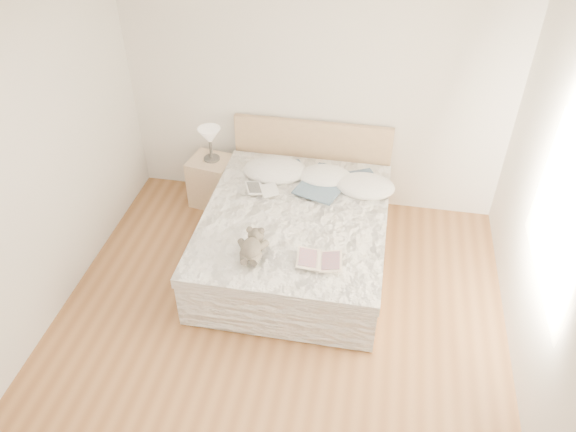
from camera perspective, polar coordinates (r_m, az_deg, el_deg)
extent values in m
cube|color=brown|center=(4.94, -1.66, -13.27)|extent=(4.00, 4.50, 0.00)
cube|color=white|center=(3.28, -2.55, 17.41)|extent=(4.00, 4.50, 0.00)
cube|color=silver|center=(5.85, 2.74, 12.83)|extent=(4.00, 0.02, 2.70)
cube|color=silver|center=(4.75, -26.34, 1.83)|extent=(0.02, 4.50, 2.70)
cube|color=silver|center=(4.12, 26.41, -4.23)|extent=(0.02, 4.50, 2.70)
cube|color=white|center=(4.28, 25.91, -0.54)|extent=(0.02, 1.30, 1.10)
cube|color=tan|center=(5.64, 0.73, -3.58)|extent=(1.68, 2.08, 0.20)
cube|color=white|center=(5.48, 0.75, -1.64)|extent=(1.60, 2.00, 0.30)
cube|color=white|center=(5.32, 0.67, -0.41)|extent=(1.72, 2.05, 0.10)
cube|color=tan|center=(6.21, 2.43, 5.51)|extent=(1.70, 0.06, 1.00)
cube|color=tan|center=(6.34, -7.68, 3.53)|extent=(0.51, 0.47, 0.56)
cylinder|color=#44403C|center=(6.19, -7.75, 5.82)|extent=(0.17, 0.17, 0.02)
cylinder|color=#423E38|center=(6.13, -7.85, 6.84)|extent=(0.03, 0.03, 0.24)
cone|color=beige|center=(6.05, -7.98, 8.06)|extent=(0.25, 0.25, 0.17)
ellipsoid|color=white|center=(5.82, -1.34, 4.68)|extent=(0.70, 0.52, 0.20)
ellipsoid|color=white|center=(5.74, 3.81, 4.07)|extent=(0.57, 0.42, 0.16)
ellipsoid|color=white|center=(5.64, 7.86, 3.04)|extent=(0.59, 0.42, 0.18)
cube|color=white|center=(5.56, -2.66, 2.69)|extent=(0.39, 0.34, 0.02)
cube|color=beige|center=(4.77, 3.18, -4.53)|extent=(0.42, 0.31, 0.03)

